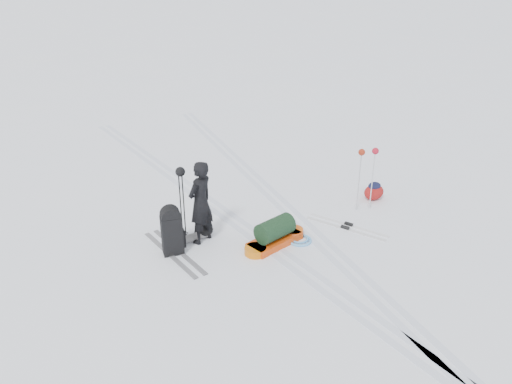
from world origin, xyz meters
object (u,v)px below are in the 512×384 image
skier (201,203)px  pulk_sled (275,235)px  expedition_rucksack (175,231)px  ski_poles_black (181,181)px

skier → pulk_sled: size_ratio=1.11×
expedition_rucksack → ski_poles_black: bearing=61.9°
pulk_sled → ski_poles_black: size_ratio=0.99×
ski_poles_black → pulk_sled: bearing=-22.9°
expedition_rucksack → ski_poles_black: 0.96m
pulk_sled → expedition_rucksack: expedition_rucksack is taller
pulk_sled → expedition_rucksack: size_ratio=1.41×
skier → ski_poles_black: bearing=-75.3°
skier → ski_poles_black: 0.57m
pulk_sled → skier: bearing=131.2°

